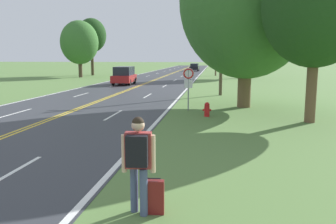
{
  "coord_description": "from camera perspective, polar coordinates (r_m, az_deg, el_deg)",
  "views": [
    {
      "loc": [
        7.56,
        -0.34,
        2.86
      ],
      "look_at": [
        5.94,
        11.78,
        0.97
      ],
      "focal_mm": 38.0,
      "sensor_mm": 36.0,
      "label": 1
    }
  ],
  "objects": [
    {
      "name": "hitchhiker_person",
      "position": [
        6.43,
        -4.82,
        -7.02
      ],
      "size": [
        0.62,
        0.44,
        1.81
      ],
      "rotation": [
        0.0,
        0.0,
        1.64
      ],
      "color": "#475175",
      "rests_on": "ground"
    },
    {
      "name": "suitcase",
      "position": [
        6.71,
        -2.43,
        -13.46
      ],
      "size": [
        0.42,
        0.18,
        0.69
      ],
      "rotation": [
        0.0,
        0.0,
        1.64
      ],
      "color": "maroon",
      "rests_on": "ground"
    },
    {
      "name": "fire_hydrant",
      "position": [
        17.31,
        6.26,
        0.44
      ],
      "size": [
        0.42,
        0.26,
        0.7
      ],
      "color": "red",
      "rests_on": "ground"
    },
    {
      "name": "traffic_sign",
      "position": [
        19.08,
        3.3,
        5.35
      ],
      "size": [
        0.6,
        0.1,
        2.29
      ],
      "color": "gray",
      "rests_on": "ground"
    },
    {
      "name": "utility_pole_midground",
      "position": [
        27.04,
        8.57,
        10.65
      ],
      "size": [
        1.8,
        0.24,
        7.24
      ],
      "color": "brown",
      "rests_on": "ground"
    },
    {
      "name": "utility_pole_far",
      "position": [
        55.29,
        7.72,
        10.0
      ],
      "size": [
        1.8,
        0.24,
        7.85
      ],
      "color": "brown",
      "rests_on": "ground"
    },
    {
      "name": "tree_left_verge",
      "position": [
        52.18,
        -14.02,
        10.77
      ],
      "size": [
        5.28,
        5.28,
        7.92
      ],
      "color": "#473828",
      "rests_on": "ground"
    },
    {
      "name": "tree_behind_sign",
      "position": [
        57.63,
        -12.18,
        11.91
      ],
      "size": [
        4.55,
        4.55,
        8.8
      ],
      "color": "#473828",
      "rests_on": "ground"
    },
    {
      "name": "tree_mid_treeline",
      "position": [
        49.85,
        12.08,
        12.63
      ],
      "size": [
        5.74,
        5.74,
        9.67
      ],
      "color": "#473828",
      "rests_on": "ground"
    },
    {
      "name": "tree_right_cluster",
      "position": [
        16.86,
        22.73,
        15.4
      ],
      "size": [
        4.55,
        4.55,
        7.62
      ],
      "color": "brown",
      "rests_on": "ground"
    },
    {
      "name": "tree_far_back",
      "position": [
        20.99,
        12.57,
        17.02
      ],
      "size": [
        7.5,
        7.5,
        10.26
      ],
      "color": "brown",
      "rests_on": "ground"
    },
    {
      "name": "car_red_van_approaching",
      "position": [
        37.41,
        -7.05,
        5.85
      ],
      "size": [
        2.08,
        4.48,
        1.87
      ],
      "rotation": [
        0.0,
        0.0,
        1.62
      ],
      "color": "black",
      "rests_on": "ground"
    },
    {
      "name": "car_black_van_mid_near",
      "position": [
        73.74,
        4.3,
        7.21
      ],
      "size": [
        1.82,
        4.91,
        1.54
      ],
      "rotation": [
        0.0,
        0.0,
        -1.59
      ],
      "color": "black",
      "rests_on": "ground"
    }
  ]
}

